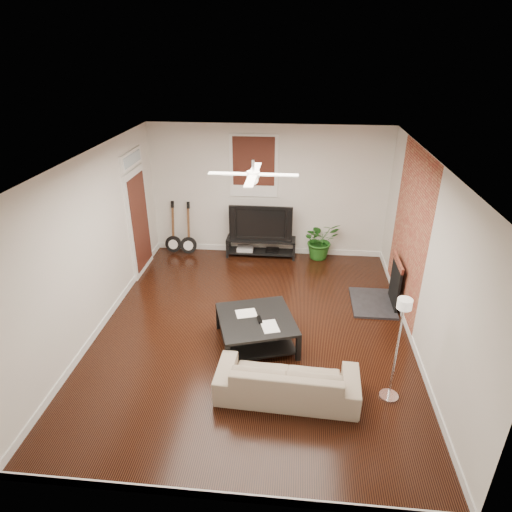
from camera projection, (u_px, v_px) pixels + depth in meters
The scene contains 14 objects.
room at pixel (253, 253), 6.57m from camera, with size 5.01×6.01×2.81m.
brick_accent at pixel (409, 233), 7.25m from camera, with size 0.02×2.20×2.80m, color #9D4232.
fireplace at pixel (384, 282), 7.68m from camera, with size 0.80×1.10×0.92m, color black.
window_back at pixel (254, 166), 9.02m from camera, with size 1.00×0.06×1.30m, color #36160E.
door_left at pixel (138, 213), 8.56m from camera, with size 0.08×1.00×2.50m, color white.
tv_stand at pixel (261, 247), 9.59m from camera, with size 1.49×0.40×0.42m, color black.
tv at pixel (261, 221), 9.35m from camera, with size 1.34×0.18×0.77m, color black.
coffee_table at pixel (256, 331), 6.77m from camera, with size 1.11×1.11×0.47m, color black.
sofa at pixel (287, 379), 5.74m from camera, with size 1.86×0.73×0.54m, color tan.
floor_lamp at pixel (397, 351), 5.49m from camera, with size 0.25×0.25×1.52m, color white, non-canonical shape.
potted_plant at pixel (320, 240), 9.42m from camera, with size 0.76×0.66×0.84m, color #205E1A.
guitar_left at pixel (172, 228), 9.57m from camera, with size 0.36×0.26×1.17m, color black, non-canonical shape.
guitar_right at pixel (187, 229), 9.51m from camera, with size 0.36×0.26×1.17m, color black, non-canonical shape.
ceiling_fan at pixel (253, 174), 6.05m from camera, with size 1.24×1.24×0.32m, color white, non-canonical shape.
Camera 1 is at (0.62, -5.90, 4.23)m, focal length 30.80 mm.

